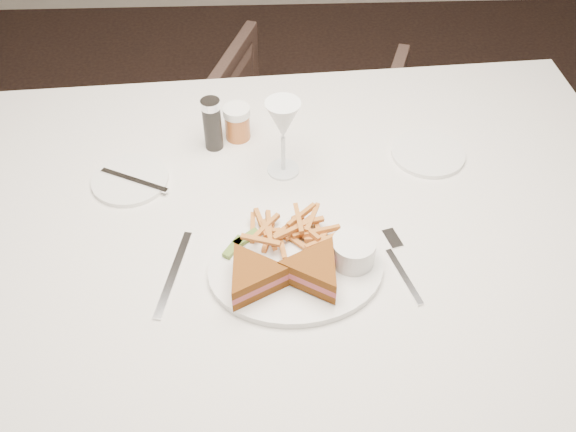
% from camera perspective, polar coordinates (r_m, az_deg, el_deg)
% --- Properties ---
extents(table, '(1.55, 1.09, 0.75)m').
position_cam_1_polar(table, '(1.57, -0.07, -9.60)').
color(table, silver).
rests_on(table, ground).
extents(chair_far, '(0.73, 0.71, 0.60)m').
position_cam_1_polar(chair_far, '(2.20, 1.34, 7.39)').
color(chair_far, '#48332C').
rests_on(chair_far, ground).
extents(table_setting, '(0.80, 0.61, 0.18)m').
position_cam_1_polar(table_setting, '(1.21, -0.25, -0.38)').
color(table_setting, white).
rests_on(table_setting, table).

